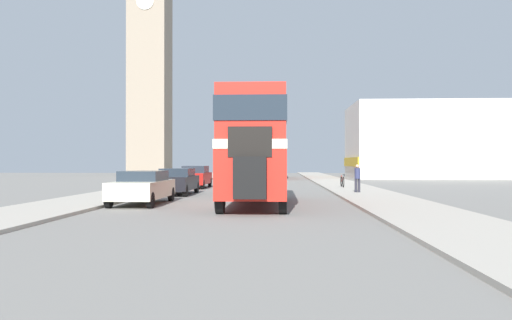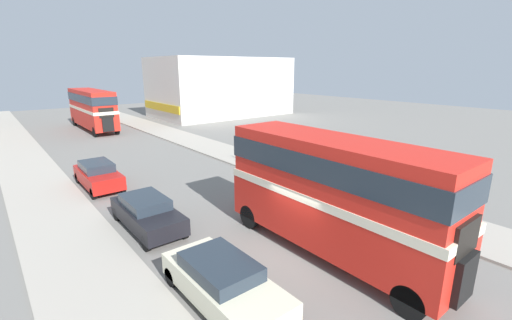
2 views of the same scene
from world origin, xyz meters
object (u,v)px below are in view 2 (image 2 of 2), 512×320
at_px(car_parked_mid, 147,213).
at_px(car_parked_far, 98,175).
at_px(car_parked_near, 223,282).
at_px(bicycle_on_pavement, 242,155).
at_px(double_decker_bus, 333,188).
at_px(pedestrian_walking, 298,165).
at_px(bus_distant, 92,106).

relative_size(car_parked_mid, car_parked_far, 1.01).
xyz_separation_m(car_parked_near, bicycle_on_pavement, (10.12, 12.73, -0.27)).
bearing_deg(car_parked_mid, double_decker_bus, -53.81).
xyz_separation_m(car_parked_near, car_parked_mid, (0.18, 6.32, 0.01)).
height_order(car_parked_far, pedestrian_walking, pedestrian_walking).
bearing_deg(car_parked_mid, pedestrian_walking, 3.27).
height_order(bus_distant, car_parked_far, bus_distant).
bearing_deg(pedestrian_walking, car_parked_near, -145.99).
relative_size(car_parked_mid, pedestrian_walking, 2.88).
distance_m(double_decker_bus, bus_distant, 34.41).
distance_m(double_decker_bus, bicycle_on_pavement, 14.01).
distance_m(bus_distant, car_parked_near, 34.77).
bearing_deg(double_decker_bus, car_parked_mid, 126.19).
height_order(car_parked_mid, pedestrian_walking, pedestrian_walking).
relative_size(double_decker_bus, car_parked_near, 2.01).
bearing_deg(bicycle_on_pavement, pedestrian_walking, -89.06).
height_order(double_decker_bus, pedestrian_walking, double_decker_bus).
xyz_separation_m(car_parked_mid, bicycle_on_pavement, (9.94, 6.41, -0.28)).
bearing_deg(double_decker_bus, pedestrian_walking, 52.45).
distance_m(double_decker_bus, car_parked_near, 5.22).
bearing_deg(car_parked_far, bus_distant, 76.31).
height_order(double_decker_bus, car_parked_mid, double_decker_bus).
bearing_deg(bicycle_on_pavement, double_decker_bus, -112.34).
bearing_deg(car_parked_near, bicycle_on_pavement, 51.50).
relative_size(double_decker_bus, bus_distant, 0.84).
xyz_separation_m(double_decker_bus, bus_distant, (0.26, 34.41, 0.00)).
bearing_deg(car_parked_mid, bus_distant, 79.99).
relative_size(bus_distant, car_parked_far, 2.52).
bearing_deg(pedestrian_walking, bus_distant, 100.52).
xyz_separation_m(car_parked_far, pedestrian_walking, (10.20, -6.49, 0.21)).
relative_size(bus_distant, pedestrian_walking, 7.19).
distance_m(car_parked_near, car_parked_mid, 6.32).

